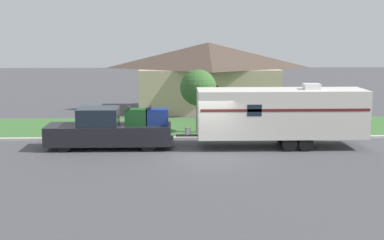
{
  "coord_description": "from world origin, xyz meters",
  "views": [
    {
      "loc": [
        -1.56,
        -24.38,
        5.78
      ],
      "look_at": [
        -0.7,
        1.73,
        1.4
      ],
      "focal_mm": 50.0,
      "sensor_mm": 36.0,
      "label": 1
    }
  ],
  "objects": [
    {
      "name": "travel_trailer",
      "position": [
        3.74,
        1.73,
        1.73
      ],
      "size": [
        9.39,
        2.29,
        3.19
      ],
      "color": "black",
      "rests_on": "ground_plane"
    },
    {
      "name": "ground_plane",
      "position": [
        0.0,
        0.0,
        0.0
      ],
      "size": [
        120.0,
        120.0,
        0.0
      ],
      "primitive_type": "plane",
      "color": "#47474C"
    },
    {
      "name": "tree_in_yard",
      "position": [
        -0.22,
        5.64,
        2.58
      ],
      "size": [
        2.06,
        2.06,
        3.63
      ],
      "color": "brown",
      "rests_on": "ground_plane"
    },
    {
      "name": "house_across_street",
      "position": [
        0.9,
        14.54,
        2.56
      ],
      "size": [
        10.57,
        6.49,
        4.94
      ],
      "color": "tan",
      "rests_on": "ground_plane"
    },
    {
      "name": "curb_strip",
      "position": [
        0.0,
        3.75,
        0.07
      ],
      "size": [
        80.0,
        0.3,
        0.14
      ],
      "color": "beige",
      "rests_on": "ground_plane"
    },
    {
      "name": "lawn_strip",
      "position": [
        0.0,
        7.4,
        0.01
      ],
      "size": [
        80.0,
        7.0,
        0.03
      ],
      "color": "#3D6B33",
      "rests_on": "ground_plane"
    },
    {
      "name": "pickup_truck",
      "position": [
        -4.74,
        1.73,
        0.93
      ],
      "size": [
        6.25,
        1.93,
        2.1
      ],
      "color": "black",
      "rests_on": "ground_plane"
    },
    {
      "name": "mailbox",
      "position": [
        -5.43,
        4.83,
        0.98
      ],
      "size": [
        0.48,
        0.2,
        1.28
      ],
      "color": "brown",
      "rests_on": "ground_plane"
    }
  ]
}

